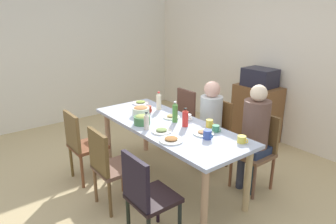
{
  "coord_description": "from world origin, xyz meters",
  "views": [
    {
      "loc": [
        2.67,
        -2.07,
        2.06
      ],
      "look_at": [
        0.0,
        0.0,
        0.92
      ],
      "focal_mm": 33.16,
      "sensor_mm": 36.0,
      "label": 1
    }
  ],
  "objects": [
    {
      "name": "bottle_0",
      "position": [
        0.17,
        0.11,
        0.88
      ],
      "size": [
        0.07,
        0.07,
        0.22
      ],
      "color": "red",
      "rests_on": "dining_table"
    },
    {
      "name": "ground_plane",
      "position": [
        0.0,
        0.0,
        0.0
      ],
      "size": [
        7.06,
        7.06,
        0.0
      ],
      "primitive_type": "plane",
      "color": "tan"
    },
    {
      "name": "plate_1",
      "position": [
        0.15,
        -0.2,
        0.79
      ],
      "size": [
        0.22,
        0.22,
        0.04
      ],
      "color": "silver",
      "rests_on": "dining_table"
    },
    {
      "name": "cup_1",
      "position": [
        0.36,
        0.32,
        0.82
      ],
      "size": [
        0.12,
        0.08,
        0.09
      ],
      "color": "gold",
      "rests_on": "dining_table"
    },
    {
      "name": "side_cabinet",
      "position": [
        -0.19,
        1.95,
        0.45
      ],
      "size": [
        0.7,
        0.44,
        0.9
      ],
      "primitive_type": "cube",
      "color": "brown",
      "rests_on": "ground_plane"
    },
    {
      "name": "cup_2",
      "position": [
        0.5,
        0.27,
        0.81
      ],
      "size": [
        0.12,
        0.08,
        0.07
      ],
      "color": "#3E8A62",
      "rests_on": "dining_table"
    },
    {
      "name": "plate_4",
      "position": [
        0.4,
        -0.27,
        0.79
      ],
      "size": [
        0.25,
        0.25,
        0.04
      ],
      "color": "white",
      "rests_on": "dining_table"
    },
    {
      "name": "plate_0",
      "position": [
        -0.89,
        0.2,
        0.79
      ],
      "size": [
        0.24,
        0.24,
        0.04
      ],
      "color": "white",
      "rests_on": "dining_table"
    },
    {
      "name": "bottle_1",
      "position": [
        -0.51,
        0.24,
        0.89
      ],
      "size": [
        0.07,
        0.07,
        0.24
      ],
      "color": "#EFE7C6",
      "rests_on": "dining_table"
    },
    {
      "name": "dining_table",
      "position": [
        0.0,
        0.0,
        0.69
      ],
      "size": [
        2.1,
        0.82,
        0.77
      ],
      "color": "#AEB9CD",
      "rests_on": "ground_plane"
    },
    {
      "name": "cup_4",
      "position": [
        0.59,
        0.06,
        0.82
      ],
      "size": [
        0.12,
        0.09,
        0.1
      ],
      "color": "#3A51A3",
      "rests_on": "dining_table"
    },
    {
      "name": "wall_back",
      "position": [
        0.0,
        2.25,
        1.3
      ],
      "size": [
        6.13,
        0.12,
        2.6
      ],
      "primitive_type": "cube",
      "color": "beige",
      "rests_on": "ground_plane"
    },
    {
      "name": "plate_2",
      "position": [
        0.47,
        0.12,
        0.79
      ],
      "size": [
        0.23,
        0.23,
        0.04
      ],
      "color": "white",
      "rests_on": "dining_table"
    },
    {
      "name": "chair_2",
      "position": [
        0.7,
        -0.79,
        0.51
      ],
      "size": [
        0.4,
        0.4,
        0.9
      ],
      "color": "black",
      "rests_on": "ground_plane"
    },
    {
      "name": "person_0",
      "position": [
        -0.0,
        0.7,
        0.71
      ],
      "size": [
        0.3,
        0.3,
        1.19
      ],
      "color": "brown",
      "rests_on": "ground_plane"
    },
    {
      "name": "cup_5",
      "position": [
        0.87,
        0.27,
        0.81
      ],
      "size": [
        0.12,
        0.09,
        0.07
      ],
      "color": "#DFCE49",
      "rests_on": "dining_table"
    },
    {
      "name": "cup_0",
      "position": [
        -0.5,
        0.07,
        0.82
      ],
      "size": [
        0.11,
        0.07,
        0.09
      ],
      "color": "#C74D34",
      "rests_on": "dining_table"
    },
    {
      "name": "chair_0",
      "position": [
        0.0,
        0.79,
        0.51
      ],
      "size": [
        0.4,
        0.4,
        0.9
      ],
      "color": "brown",
      "rests_on": "ground_plane"
    },
    {
      "name": "chair_3",
      "position": [
        0.7,
        0.79,
        0.51
      ],
      "size": [
        0.4,
        0.4,
        0.9
      ],
      "color": "brown",
      "rests_on": "ground_plane"
    },
    {
      "name": "cup_3",
      "position": [
        0.04,
        0.28,
        0.81
      ],
      "size": [
        0.11,
        0.08,
        0.07
      ],
      "color": "white",
      "rests_on": "dining_table"
    },
    {
      "name": "bowl_0",
      "position": [
        -0.47,
        -0.07,
        0.83
      ],
      "size": [
        0.22,
        0.22,
        0.12
      ],
      "color": "beige",
      "rests_on": "dining_table"
    },
    {
      "name": "microwave",
      "position": [
        -0.19,
        1.95,
        1.04
      ],
      "size": [
        0.48,
        0.36,
        0.28
      ],
      "primitive_type": "cube",
      "color": "#222230",
      "rests_on": "side_cabinet"
    },
    {
      "name": "plate_3",
      "position": [
        -0.15,
        0.17,
        0.79
      ],
      "size": [
        0.2,
        0.2,
        0.04
      ],
      "color": "white",
      "rests_on": "dining_table"
    },
    {
      "name": "person_3",
      "position": [
        0.7,
        0.7,
        0.75
      ],
      "size": [
        0.3,
        0.3,
        1.27
      ],
      "color": "#263942",
      "rests_on": "ground_plane"
    },
    {
      "name": "bowl_1",
      "position": [
        -0.19,
        -0.24,
        0.83
      ],
      "size": [
        0.19,
        0.19,
        0.11
      ],
      "color": "#45814C",
      "rests_on": "dining_table"
    },
    {
      "name": "wall_left",
      "position": [
        -3.0,
        0.0,
        1.3
      ],
      "size": [
        0.12,
        4.62,
        2.6
      ],
      "primitive_type": "cube",
      "color": "silver",
      "rests_on": "ground_plane"
    },
    {
      "name": "bottle_2",
      "position": [
        -0.01,
        0.11,
        0.89
      ],
      "size": [
        0.06,
        0.06,
        0.25
      ],
      "color": "#458434",
      "rests_on": "dining_table"
    },
    {
      "name": "chair_1",
      "position": [
        -0.7,
        -0.79,
        0.51
      ],
      "size": [
        0.4,
        0.4,
        0.9
      ],
      "color": "brown",
      "rests_on": "ground_plane"
    },
    {
      "name": "chair_4",
      "position": [
        0.0,
        -0.79,
        0.51
      ],
      "size": [
        0.4,
        0.4,
        0.9
      ],
      "color": "brown",
      "rests_on": "ground_plane"
    },
    {
      "name": "bottle_3",
      "position": [
        -0.02,
        -0.29,
        0.87
      ],
      "size": [
        0.06,
        0.06,
        0.2
      ],
      "color": "silver",
      "rests_on": "dining_table"
    },
    {
      "name": "chair_5",
      "position": [
        -0.7,
        0.79,
        0.51
      ],
      "size": [
        0.4,
        0.4,
        0.9
      ],
      "color": "brown",
      "rests_on": "ground_plane"
    }
  ]
}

